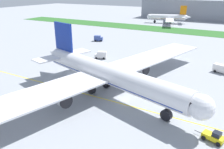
% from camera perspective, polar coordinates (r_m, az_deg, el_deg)
% --- Properties ---
extents(ground_plane, '(600.00, 600.00, 0.00)m').
position_cam_1_polar(ground_plane, '(62.46, 2.94, -6.14)').
color(ground_plane, '#9399A0').
rests_on(ground_plane, ground).
extents(apron_taxi_line, '(280.00, 0.36, 0.01)m').
position_cam_1_polar(apron_taxi_line, '(60.33, 1.77, -7.15)').
color(apron_taxi_line, yellow).
rests_on(apron_taxi_line, ground).
extents(grass_median_strip, '(320.00, 24.00, 0.10)m').
position_cam_1_polar(grass_median_strip, '(167.32, 21.13, 9.80)').
color(grass_median_strip, '#2D6628').
rests_on(grass_median_strip, ground).
extents(airliner_foreground, '(58.16, 94.62, 18.06)m').
position_cam_1_polar(airliner_foreground, '(63.03, -1.51, 0.24)').
color(airliner_foreground, white).
rests_on(airliner_foreground, ground).
extents(pushback_tug, '(5.92, 3.19, 2.28)m').
position_cam_1_polar(pushback_tug, '(50.43, 24.17, -14.03)').
color(pushback_tug, yellow).
rests_on(pushback_tug, ground).
extents(traffic_cone_near_nose, '(0.36, 0.36, 0.58)m').
position_cam_1_polar(traffic_cone_near_nose, '(71.07, -24.19, -4.33)').
color(traffic_cone_near_nose, '#F2590C').
rests_on(traffic_cone_near_nose, ground).
extents(service_truck_baggage_loader, '(5.31, 4.00, 3.05)m').
position_cam_1_polar(service_truck_baggage_loader, '(130.57, -3.46, 9.06)').
color(service_truck_baggage_loader, '#33478C').
rests_on(service_truck_baggage_loader, ground).
extents(service_truck_fuel_bowser, '(5.32, 3.74, 3.15)m').
position_cam_1_polar(service_truck_fuel_bowser, '(97.14, -2.76, 4.93)').
color(service_truck_fuel_bowser, white).
rests_on(service_truck_fuel_bowser, ground).
extents(service_truck_catering_van, '(6.37, 4.29, 2.99)m').
position_cam_1_polar(service_truck_catering_van, '(89.38, 25.80, 1.33)').
color(service_truck_catering_van, white).
rests_on(service_truck_catering_van, ground).
extents(parked_airliner_far_left, '(35.72, 55.58, 14.67)m').
position_cam_1_polar(parked_airliner_far_left, '(204.95, 14.01, 13.77)').
color(parked_airliner_far_left, white).
rests_on(parked_airliner_far_left, ground).
extents(terminal_building, '(123.49, 20.00, 18.00)m').
position_cam_1_polar(terminal_building, '(233.78, 22.99, 14.59)').
color(terminal_building, gray).
rests_on(terminal_building, ground).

